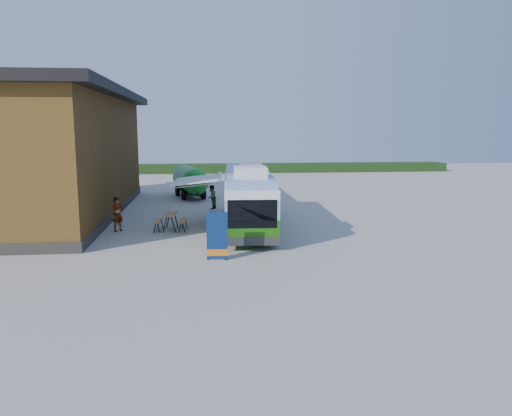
{
  "coord_description": "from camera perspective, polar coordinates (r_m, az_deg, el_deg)",
  "views": [
    {
      "loc": [
        -1.34,
        -21.05,
        5.21
      ],
      "look_at": [
        1.17,
        2.53,
        1.4
      ],
      "focal_mm": 35.0,
      "sensor_mm": 36.0,
      "label": 1
    }
  ],
  "objects": [
    {
      "name": "picnic_table",
      "position": [
        25.96,
        -9.73,
        -1.1
      ],
      "size": [
        1.64,
        1.48,
        0.88
      ],
      "rotation": [
        0.0,
        0.0,
        -0.07
      ],
      "color": "#A6884E",
      "rests_on": "ground"
    },
    {
      "name": "bus",
      "position": [
        26.37,
        -0.99,
        1.38
      ],
      "size": [
        2.95,
        11.37,
        3.46
      ],
      "rotation": [
        0.0,
        0.0,
        -0.05
      ],
      "color": "#2F7313",
      "rests_on": "ground"
    },
    {
      "name": "slurry_tanker",
      "position": [
        38.0,
        -7.57,
        3.22
      ],
      "size": [
        2.81,
        6.21,
        2.34
      ],
      "rotation": [
        0.0,
        0.0,
        0.23
      ],
      "color": "#198A27",
      "rests_on": "ground"
    },
    {
      "name": "banner",
      "position": [
        19.86,
        -4.47,
        -3.74
      ],
      "size": [
        0.85,
        0.21,
        1.94
      ],
      "rotation": [
        0.0,
        0.0,
        -0.05
      ],
      "color": "navy",
      "rests_on": "ground"
    },
    {
      "name": "person_a",
      "position": [
        26.3,
        -15.53,
        -0.69
      ],
      "size": [
        0.74,
        0.75,
        1.75
      ],
      "primitive_type": "imported",
      "rotation": [
        0.0,
        0.0,
        0.81
      ],
      "color": "#999999",
      "rests_on": "ground"
    },
    {
      "name": "hedge",
      "position": [
        59.97,
        2.92,
        4.62
      ],
      "size": [
        40.0,
        3.0,
        1.0
      ],
      "primitive_type": "cube",
      "color": "#264419",
      "rests_on": "ground"
    },
    {
      "name": "barn",
      "position": [
        32.41,
        -22.59,
        5.57
      ],
      "size": [
        9.6,
        21.2,
        7.5
      ],
      "color": "brown",
      "rests_on": "ground"
    },
    {
      "name": "awning",
      "position": [
        26.16,
        -6.34,
        3.18
      ],
      "size": [
        2.68,
        4.1,
        0.5
      ],
      "rotation": [
        0.0,
        0.0,
        -0.05
      ],
      "color": "white",
      "rests_on": "ground"
    },
    {
      "name": "person_b",
      "position": [
        32.45,
        -5.1,
        1.25
      ],
      "size": [
        0.83,
        0.92,
        1.56
      ],
      "primitive_type": "imported",
      "rotation": [
        0.0,
        0.0,
        -1.95
      ],
      "color": "#999999",
      "rests_on": "ground"
    },
    {
      "name": "ground",
      "position": [
        21.73,
        -2.37,
        -4.75
      ],
      "size": [
        100.0,
        100.0,
        0.0
      ],
      "primitive_type": "plane",
      "color": "#BCB7AD",
      "rests_on": "ground"
    }
  ]
}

